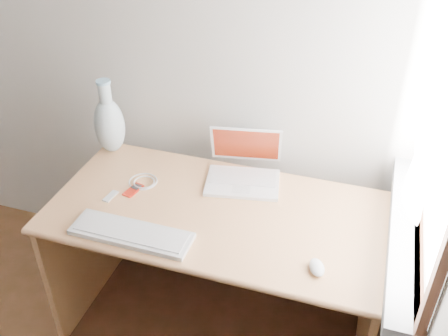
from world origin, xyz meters
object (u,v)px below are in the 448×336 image
(laptop, at_px, (245,169))
(external_keyboard, at_px, (131,233))
(desk, at_px, (222,234))
(vase, at_px, (109,124))

(laptop, bearing_deg, external_keyboard, -132.80)
(laptop, distance_m, external_keyboard, 0.58)
(desk, xyz_separation_m, vase, (-0.61, 0.19, 0.35))
(laptop, xyz_separation_m, external_keyboard, (-0.31, -0.49, -0.04))
(external_keyboard, height_order, vase, vase)
(laptop, relative_size, vase, 0.96)
(laptop, bearing_deg, desk, -118.82)
(desk, bearing_deg, external_keyboard, -127.86)
(external_keyboard, relative_size, vase, 1.30)
(desk, distance_m, vase, 0.73)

